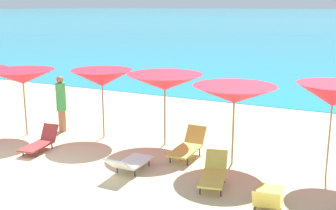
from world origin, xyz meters
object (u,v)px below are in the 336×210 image
object	(u,v)px
umbrella_4	(102,78)
umbrella_5	(165,82)
umbrella_6	(234,94)
lounge_chair_2	(268,197)
lounge_chair_1	(129,163)
lounge_chair_7	(41,142)
lounge_chair_6	(214,173)
lounge_chair_5	(188,146)
umbrella_7	(333,95)
umbrella_3	(23,77)
beachgoer_1	(61,102)

from	to	relation	value
umbrella_4	umbrella_5	world-z (taller)	umbrella_4
umbrella_6	lounge_chair_2	distance (m)	3.08
lounge_chair_1	lounge_chair_7	distance (m)	3.22
umbrella_4	lounge_chair_1	xyz separation A→B (m)	(2.27, -2.20, -1.67)
lounge_chair_6	lounge_chair_5	bearing A→B (deg)	118.04
umbrella_7	lounge_chair_7	distance (m)	8.12
umbrella_7	lounge_chair_7	size ratio (longest dim) A/B	1.68
umbrella_5	umbrella_6	size ratio (longest dim) A/B	1.08
umbrella_5	umbrella_3	bearing A→B (deg)	-166.35
umbrella_5	lounge_chair_1	xyz separation A→B (m)	(0.17, -2.39, -1.67)
umbrella_3	lounge_chair_1	world-z (taller)	umbrella_3
umbrella_7	lounge_chair_7	bearing A→B (deg)	-168.56
umbrella_4	umbrella_6	xyz separation A→B (m)	(4.45, -0.49, -0.02)
lounge_chair_6	lounge_chair_1	bearing A→B (deg)	171.97
lounge_chair_2	beachgoer_1	size ratio (longest dim) A/B	0.83
umbrella_6	umbrella_5	bearing A→B (deg)	163.76
umbrella_6	lounge_chair_2	bearing A→B (deg)	-55.89
lounge_chair_1	lounge_chair_2	distance (m)	3.67
lounge_chair_1	umbrella_3	bearing A→B (deg)	-15.57
lounge_chair_2	umbrella_7	bearing A→B (deg)	-118.94
umbrella_4	umbrella_6	bearing A→B (deg)	-6.28
lounge_chair_2	lounge_chair_5	distance (m)	3.49
umbrella_5	umbrella_6	xyz separation A→B (m)	(2.35, -0.68, -0.02)
lounge_chair_2	lounge_chair_6	size ratio (longest dim) A/B	1.05
lounge_chair_1	lounge_chair_6	xyz separation A→B (m)	(2.21, 0.18, 0.05)
umbrella_6	lounge_chair_5	bearing A→B (deg)	-179.84
lounge_chair_1	lounge_chair_2	bearing A→B (deg)	172.83
umbrella_7	beachgoer_1	size ratio (longest dim) A/B	1.25
umbrella_6	lounge_chair_5	size ratio (longest dim) A/B	1.38
beachgoer_1	umbrella_4	bearing A→B (deg)	147.83
umbrella_4	umbrella_7	bearing A→B (deg)	-2.63
umbrella_6	lounge_chair_7	size ratio (longest dim) A/B	1.56
umbrella_4	beachgoer_1	xyz separation A→B (m)	(-1.64, -0.05, -0.92)
lounge_chair_7	beachgoer_1	xyz separation A→B (m)	(-0.70, 1.83, 0.75)
lounge_chair_2	umbrella_6	bearing A→B (deg)	-63.55
umbrella_5	lounge_chair_6	world-z (taller)	umbrella_5
umbrella_3	lounge_chair_5	size ratio (longest dim) A/B	1.37
lounge_chair_5	lounge_chair_1	bearing A→B (deg)	-117.94
umbrella_3	umbrella_6	bearing A→B (deg)	3.44
umbrella_7	umbrella_6	bearing A→B (deg)	-175.74
lounge_chair_1	lounge_chair_5	bearing A→B (deg)	-117.83
lounge_chair_5	lounge_chair_7	xyz separation A→B (m)	(-4.10, -1.39, -0.06)
umbrella_4	lounge_chair_1	world-z (taller)	umbrella_4
umbrella_4	lounge_chair_1	size ratio (longest dim) A/B	1.43
umbrella_6	lounge_chair_6	bearing A→B (deg)	-88.93
umbrella_3	umbrella_6	size ratio (longest dim) A/B	0.99
lounge_chair_1	beachgoer_1	world-z (taller)	beachgoer_1
umbrella_6	beachgoer_1	size ratio (longest dim) A/B	1.16
umbrella_4	umbrella_6	distance (m)	4.48
lounge_chair_1	umbrella_5	bearing A→B (deg)	-86.03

